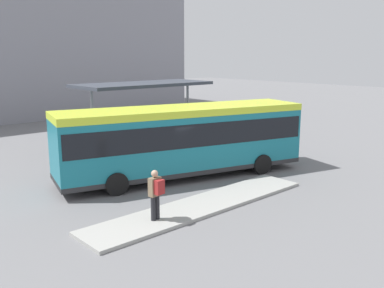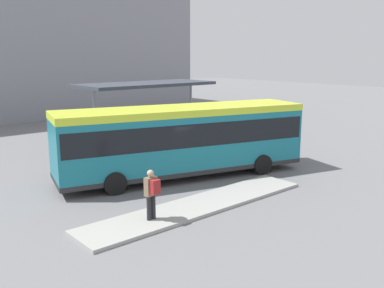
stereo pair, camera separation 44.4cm
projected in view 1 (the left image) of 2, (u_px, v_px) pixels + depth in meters
ground_plane at (183, 176)px, 19.42m from camera, size 120.00×120.00×0.00m
curb_island at (202, 205)px, 15.51m from camera, size 9.50×1.80×0.12m
city_bus at (183, 136)px, 19.04m from camera, size 11.46×5.52×3.16m
pedestrian_waiting at (156, 192)px, 13.79m from camera, size 0.43×0.46×1.68m
bicycle_red at (266, 136)px, 26.85m from camera, size 0.48×1.79×0.77m
bicycle_green at (254, 136)px, 27.29m from camera, size 0.48×1.57×0.68m
bicycle_yellow at (245, 134)px, 27.89m from camera, size 0.48×1.57×0.69m
station_shelter at (144, 85)px, 25.04m from camera, size 8.10×3.39×3.80m
station_building at (30, 50)px, 39.65m from camera, size 27.80×11.73×11.59m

